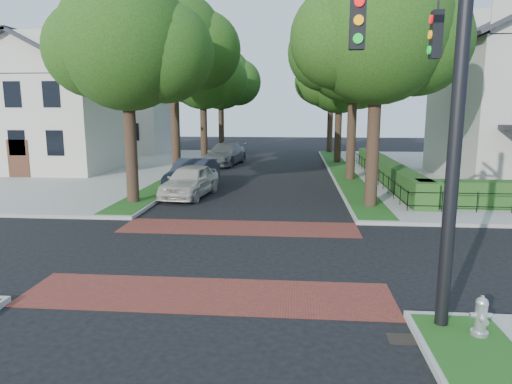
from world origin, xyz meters
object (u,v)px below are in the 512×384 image
traffic_signal (444,96)px  parked_car_middle (193,175)px  parked_car_front (190,181)px  parked_car_rear (225,154)px  fire_hydrant (481,317)px

traffic_signal → parked_car_middle: traffic_signal is taller
parked_car_front → parked_car_rear: 13.75m
parked_car_front → fire_hydrant: (8.98, -14.23, -0.29)m
parked_car_middle → fire_hydrant: bearing=-55.2°
traffic_signal → parked_car_middle: size_ratio=1.54×
parked_car_middle → fire_hydrant: 18.73m
parked_car_front → parked_car_rear: parked_car_rear is taller
parked_car_front → parked_car_middle: bearing=106.2°
parked_car_middle → fire_hydrant: parked_car_middle is taller
fire_hydrant → traffic_signal: bearing=136.1°
parked_car_front → parked_car_rear: (-0.31, 13.74, 0.02)m
parked_car_rear → fire_hydrant: 29.48m
parked_car_rear → traffic_signal: bearing=-63.8°
fire_hydrant → parked_car_rear: bearing=101.0°
traffic_signal → parked_car_front: (-8.17, 13.63, -3.88)m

